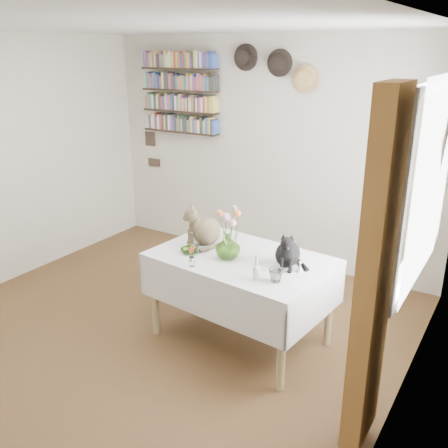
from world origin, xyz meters
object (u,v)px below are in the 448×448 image
Objects in this scene: tabby_cat at (207,224)px; flower_vase at (228,246)px; black_cat at (288,247)px; bookshelf_unit at (180,93)px; dining_table at (241,278)px.

tabby_cat is 0.38m from flower_vase.
tabby_cat is 1.20× the size of black_cat.
tabby_cat is 0.36× the size of bookshelf_unit.
bookshelf_unit reaches higher than dining_table.
dining_table is at bearing 46.59° from flower_vase.
dining_table is 7.20× the size of flower_vase.
bookshelf_unit reaches higher than black_cat.
tabby_cat is 2.24m from bookshelf_unit.
black_cat is at bearing -36.12° from bookshelf_unit.
dining_table is at bearing 166.11° from black_cat.
bookshelf_unit is at bearing 123.59° from black_cat.
flower_vase is at bearing 174.63° from black_cat.
bookshelf_unit reaches higher than flower_vase.
black_cat is at bearing 38.72° from tabby_cat.
black_cat reaches higher than flower_vase.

